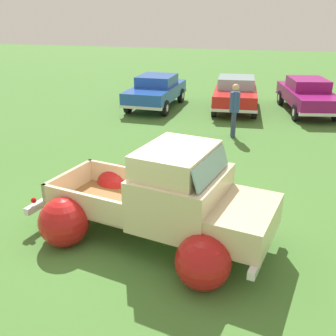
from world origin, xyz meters
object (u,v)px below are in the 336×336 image
at_px(show_car_1, 236,92).
at_px(vintage_pickup_truck, 168,205).
at_px(spectator_0, 234,107).
at_px(show_car_2, 307,94).
at_px(show_car_0, 156,90).

bearing_deg(show_car_1, vintage_pickup_truck, -5.28).
xyz_separation_m(vintage_pickup_truck, spectator_0, (0.47, 6.98, 0.31)).
distance_m(vintage_pickup_truck, show_car_1, 11.08).
height_order(vintage_pickup_truck, show_car_1, vintage_pickup_truck).
xyz_separation_m(vintage_pickup_truck, show_car_2, (3.14, 11.44, 0.02)).
bearing_deg(spectator_0, show_car_1, 82.55).
bearing_deg(show_car_2, show_car_0, -94.51).
bearing_deg(show_car_1, show_car_0, -87.14).
bearing_deg(show_car_0, spectator_0, 48.17).
relative_size(vintage_pickup_truck, spectator_0, 2.64).
xyz_separation_m(show_car_0, show_car_1, (3.53, 0.47, -0.00)).
height_order(show_car_0, show_car_1, same).
height_order(vintage_pickup_truck, show_car_0, vintage_pickup_truck).
height_order(vintage_pickup_truck, show_car_2, vintage_pickup_truck).
distance_m(vintage_pickup_truck, spectator_0, 7.01).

